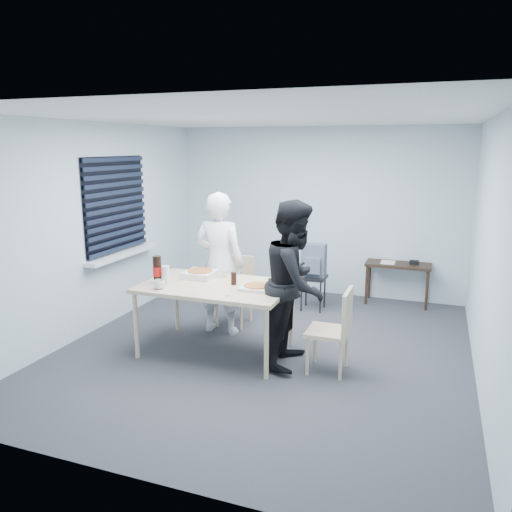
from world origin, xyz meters
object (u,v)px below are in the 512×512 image
at_px(dining_table, 216,290).
at_px(backpack, 314,261).
at_px(mug_a, 159,285).
at_px(chair_right, 337,325).
at_px(mug_b, 225,273).
at_px(person_white, 220,263).
at_px(chair_far, 236,285).
at_px(side_table, 398,269).
at_px(soda_bottle, 157,270).
at_px(stool, 313,284).
at_px(person_black, 295,284).

height_order(dining_table, backpack, backpack).
bearing_deg(mug_a, chair_right, 9.20).
bearing_deg(backpack, mug_b, -106.71).
xyz_separation_m(chair_right, person_white, (-1.60, 0.66, 0.37)).
xyz_separation_m(chair_far, mug_b, (0.12, -0.65, 0.33)).
distance_m(chair_far, chair_right, 1.86).
bearing_deg(dining_table, chair_right, -2.36).
bearing_deg(side_table, dining_table, -125.09).
bearing_deg(side_table, backpack, -147.98).
height_order(backpack, mug_b, backpack).
xyz_separation_m(dining_table, soda_bottle, (-0.64, -0.16, 0.21)).
distance_m(mug_b, soda_bottle, 0.79).
bearing_deg(person_white, stool, -125.45).
bearing_deg(backpack, person_white, -117.11).
relative_size(side_table, mug_a, 7.56).
distance_m(dining_table, mug_a, 0.63).
height_order(dining_table, chair_right, chair_right).
bearing_deg(backpack, side_table, 40.67).
height_order(mug_b, soda_bottle, soda_bottle).
height_order(chair_right, soda_bottle, soda_bottle).
relative_size(dining_table, soda_bottle, 5.25).
distance_m(chair_far, soda_bottle, 1.33).
height_order(person_black, mug_b, person_black).
bearing_deg(backpack, stool, 98.65).
bearing_deg(person_black, side_table, -19.28).
bearing_deg(person_black, dining_table, 92.14).
distance_m(chair_right, side_table, 2.63).
height_order(side_table, backpack, backpack).
relative_size(chair_far, chair_right, 1.00).
bearing_deg(stool, person_white, -125.45).
xyz_separation_m(dining_table, chair_far, (-0.16, 1.00, -0.22)).
xyz_separation_m(side_table, stool, (-1.11, -0.68, -0.16)).
xyz_separation_m(chair_right, soda_bottle, (-2.02, -0.10, 0.43)).
xyz_separation_m(dining_table, stool, (0.67, 1.86, -0.35)).
height_order(side_table, stool, side_table).
xyz_separation_m(chair_right, mug_b, (-1.42, 0.40, 0.33)).
distance_m(person_white, mug_a, 1.01).
bearing_deg(chair_right, dining_table, 177.64).
relative_size(dining_table, mug_a, 13.28).
xyz_separation_m(stool, backpack, (0.00, -0.01, 0.34)).
bearing_deg(stool, chair_far, -134.02).
relative_size(person_black, backpack, 3.79).
height_order(mug_a, soda_bottle, soda_bottle).
bearing_deg(person_black, chair_right, -100.86).
distance_m(chair_right, person_white, 1.77).
relative_size(dining_table, mug_b, 16.34).
bearing_deg(stool, backpack, -90.00).
bearing_deg(dining_table, person_white, 109.91).
relative_size(person_black, mug_b, 17.70).
relative_size(dining_table, side_table, 1.76).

